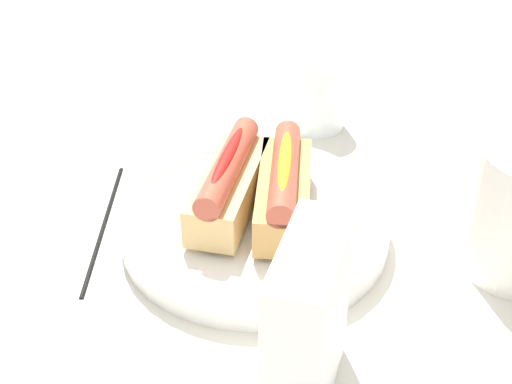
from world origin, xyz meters
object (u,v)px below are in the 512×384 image
object	(u,v)px
hotdog_front	(228,183)
napkin_box	(307,326)
serving_bowl	(256,222)
water_glass	(318,98)
chopstick_near	(103,225)
hotdog_back	(284,188)

from	to	relation	value
hotdog_front	napkin_box	world-z (taller)	napkin_box
serving_bowl	water_glass	size ratio (longest dim) A/B	3.04
hotdog_front	napkin_box	bearing A→B (deg)	31.23
chopstick_near	napkin_box	bearing A→B (deg)	43.24
chopstick_near	water_glass	bearing A→B (deg)	133.22
water_glass	napkin_box	size ratio (longest dim) A/B	0.60
hotdog_front	water_glass	size ratio (longest dim) A/B	1.67
hotdog_front	hotdog_back	world-z (taller)	same
hotdog_front	water_glass	bearing A→B (deg)	168.85
serving_bowl	napkin_box	distance (m)	0.21
hotdog_front	hotdog_back	size ratio (longest dim) A/B	0.96
serving_bowl	water_glass	distance (m)	0.24
serving_bowl	chopstick_near	size ratio (longest dim) A/B	1.25
napkin_box	chopstick_near	bearing A→B (deg)	-121.26
napkin_box	chopstick_near	world-z (taller)	napkin_box
hotdog_front	chopstick_near	distance (m)	0.15
chopstick_near	hotdog_front	bearing A→B (deg)	85.48
serving_bowl	chopstick_near	distance (m)	0.16
water_glass	chopstick_near	bearing A→B (deg)	-34.40
napkin_box	chopstick_near	distance (m)	0.30
serving_bowl	napkin_box	xyz separation A→B (m)	(0.19, 0.08, 0.06)
serving_bowl	hotdog_back	size ratio (longest dim) A/B	1.76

